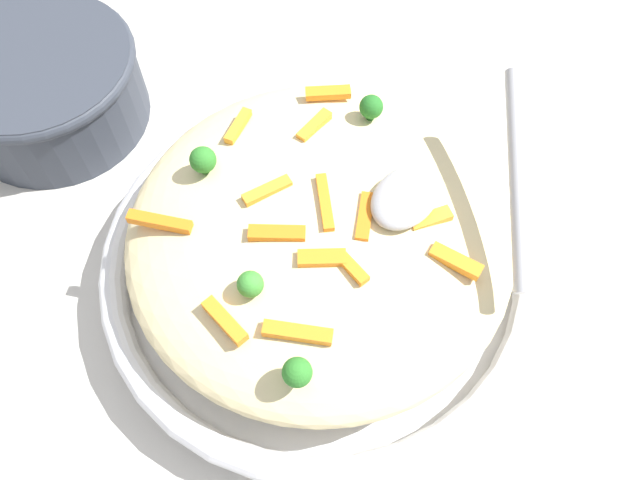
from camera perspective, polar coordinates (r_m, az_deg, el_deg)
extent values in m
plane|color=beige|center=(0.51, 0.00, -3.42)|extent=(2.40, 2.40, 0.00)
cylinder|color=silver|center=(0.50, 0.00, -2.79)|extent=(0.30, 0.30, 0.02)
torus|color=silver|center=(0.48, 0.00, -1.58)|extent=(0.33, 0.33, 0.02)
torus|color=black|center=(0.48, 0.00, -1.35)|extent=(0.32, 0.32, 0.00)
ellipsoid|color=beige|center=(0.45, 0.00, 0.62)|extent=(0.27, 0.27, 0.06)
cube|color=orange|center=(0.42, 0.52, 3.27)|extent=(0.04, 0.04, 0.01)
cube|color=orange|center=(0.42, 12.01, -1.85)|extent=(0.01, 0.04, 0.01)
cube|color=orange|center=(0.43, -4.73, 4.39)|extent=(0.04, 0.02, 0.01)
cube|color=orange|center=(0.42, 4.02, 2.08)|extent=(0.04, 0.02, 0.01)
cube|color=orange|center=(0.41, -3.87, 0.58)|extent=(0.03, 0.04, 0.01)
cube|color=orange|center=(0.40, -8.81, -6.88)|extent=(0.01, 0.04, 0.01)
cube|color=orange|center=(0.40, 2.86, -2.47)|extent=(0.01, 0.03, 0.01)
cube|color=orange|center=(0.44, -14.09, 1.59)|extent=(0.03, 0.04, 0.01)
cube|color=orange|center=(0.49, 0.73, 12.99)|extent=(0.03, 0.03, 0.01)
cube|color=orange|center=(0.40, 0.16, -1.63)|extent=(0.03, 0.03, 0.01)
cube|color=orange|center=(0.39, -2.01, -8.24)|extent=(0.03, 0.04, 0.01)
cube|color=orange|center=(0.47, -7.31, 10.04)|extent=(0.03, 0.01, 0.01)
cube|color=orange|center=(0.47, -0.51, 10.11)|extent=(0.03, 0.01, 0.01)
cube|color=orange|center=(0.43, 9.81, 1.87)|extent=(0.03, 0.02, 0.01)
cylinder|color=#205B1C|center=(0.48, 4.51, 11.03)|extent=(0.01, 0.01, 0.01)
sphere|color=#236B23|center=(0.47, 4.59, 11.75)|extent=(0.02, 0.02, 0.02)
cylinder|color=#296820|center=(0.38, -2.01, -12.12)|extent=(0.01, 0.01, 0.01)
sphere|color=#2D7A28|center=(0.37, -2.05, -11.71)|extent=(0.02, 0.02, 0.02)
cylinder|color=#296820|center=(0.45, -10.20, 6.30)|extent=(0.01, 0.01, 0.01)
sphere|color=#2D7A28|center=(0.45, -10.39, 7.05)|extent=(0.02, 0.02, 0.02)
cylinder|color=#377928|center=(0.40, -6.39, -4.26)|extent=(0.01, 0.01, 0.00)
sphere|color=#3D8E33|center=(0.39, -6.51, -3.74)|extent=(0.02, 0.02, 0.02)
ellipsoid|color=#B7B7BC|center=(0.43, 7.59, 3.83)|extent=(0.06, 0.04, 0.02)
cylinder|color=#B7B7BC|center=(0.42, 17.29, 5.28)|extent=(0.12, 0.09, 0.06)
cylinder|color=#333842|center=(0.63, -23.23, 12.32)|extent=(0.17, 0.17, 0.07)
torus|color=#333842|center=(0.61, -24.26, 14.22)|extent=(0.17, 0.17, 0.01)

